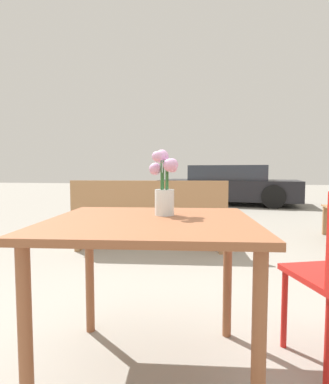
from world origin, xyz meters
TOP-DOWN VIEW (x-y plane):
  - ground_plane at (0.00, 0.00)m, footprint 40.00×40.00m
  - table_front at (0.00, 0.00)m, footprint 1.01×0.93m
  - flower_vase at (0.05, 0.13)m, footprint 0.13×0.15m
  - bench_near at (-0.46, 2.13)m, footprint 1.85×0.52m
  - parked_car at (0.75, 7.51)m, footprint 4.01×2.16m

SIDE VIEW (x-z plane):
  - ground_plane at x=0.00m, z-range 0.00..0.00m
  - bench_near at x=-0.46m, z-range 0.05..0.90m
  - parked_car at x=0.75m, z-range -0.02..1.09m
  - table_front at x=0.00m, z-range 0.27..1.01m
  - flower_vase at x=0.05m, z-range 0.72..1.05m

